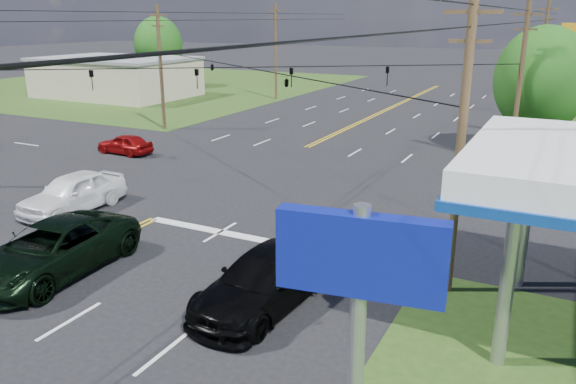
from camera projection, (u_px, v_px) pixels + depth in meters
The scene contains 18 objects.
ground at pixel (247, 176), 31.63m from camera, with size 280.00×280.00×0.00m, color black.
grass_nw at pixel (143, 85), 73.95m from camera, with size 46.00×48.00×0.03m, color #264114.
stop_bar at pixel (252, 239), 22.66m from camera, with size 10.00×0.50×0.02m, color silver.
retail_nw at pixel (117, 78), 62.69m from camera, with size 16.00×11.00×4.00m, color tan.
pole_se at pixel (461, 144), 16.90m from camera, with size 1.60×0.28×9.50m.
pole_nw at pixel (161, 66), 43.42m from camera, with size 1.60×0.28×9.50m.
pole_ne at pixel (520, 83), 32.23m from camera, with size 1.60×0.28×9.50m.
pole_left_far at pixel (276, 50), 59.53m from camera, with size 1.60×0.28×10.00m.
pole_right_far at pixel (542, 58), 48.34m from camera, with size 1.60×0.28×10.00m.
span_wire_signals at pixel (244, 67), 29.84m from camera, with size 26.00×18.00×1.13m.
power_lines at pixel (222, 16), 27.36m from camera, with size 26.04×100.00×0.64m.
tree_right_a at pixel (542, 80), 34.37m from camera, with size 5.70×5.70×8.18m.
tree_far_l at pixel (158, 45), 71.11m from camera, with size 6.08×6.08×8.72m.
pickup_dkgreen at pixel (52, 249), 19.34m from camera, with size 2.99×6.49×1.80m, color black.
suv_black at pixel (265, 280), 17.22m from camera, with size 2.39×5.88×1.71m, color black.
pickup_white at pixel (73, 192), 25.65m from camera, with size 2.10×5.21×1.78m, color white.
sedan_red at pixel (125, 144), 36.51m from camera, with size 1.55×3.85×1.31m, color maroon.
polesign_se at pixel (357, 331), 6.59m from camera, with size 1.95×0.53×6.60m.
Camera 1 is at (15.82, -14.14, 8.56)m, focal length 35.00 mm.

